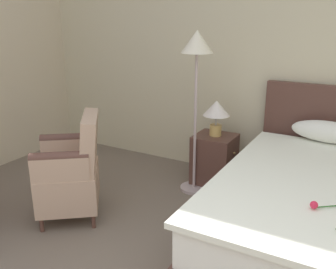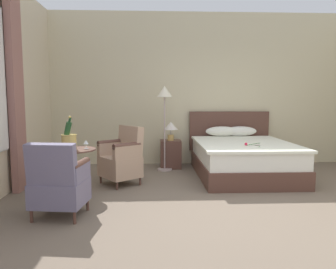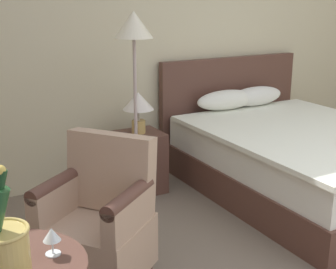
# 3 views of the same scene
# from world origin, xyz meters

# --- Properties ---
(wall_headboard_side) EXTENTS (6.41, 0.12, 3.12)m
(wall_headboard_side) POSITION_xyz_m (0.00, 3.05, 1.56)
(wall_headboard_side) COLOR beige
(wall_headboard_side) RESTS_ON ground
(bed) EXTENTS (1.66, 2.20, 1.10)m
(bed) POSITION_xyz_m (0.53, 1.90, 0.33)
(bed) COLOR brown
(bed) RESTS_ON ground
(nightstand) EXTENTS (0.43, 0.38, 0.55)m
(nightstand) POSITION_xyz_m (-0.71, 2.58, 0.27)
(nightstand) COLOR brown
(nightstand) RESTS_ON ground
(bedside_lamp) EXTENTS (0.27, 0.27, 0.37)m
(bedside_lamp) POSITION_xyz_m (-0.71, 2.58, 0.81)
(bedside_lamp) COLOR tan
(bedside_lamp) RESTS_ON nightstand
(floor_lamp_brass) EXTENTS (0.30, 0.30, 1.60)m
(floor_lamp_brass) POSITION_xyz_m (-0.84, 2.36, 1.31)
(floor_lamp_brass) COLOR #C1ABA9
(floor_lamp_brass) RESTS_ON ground
(armchair_by_window) EXTENTS (0.77, 0.78, 0.93)m
(armchair_by_window) POSITION_xyz_m (-1.55, 1.37, 0.42)
(armchair_by_window) COLOR brown
(armchair_by_window) RESTS_ON ground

